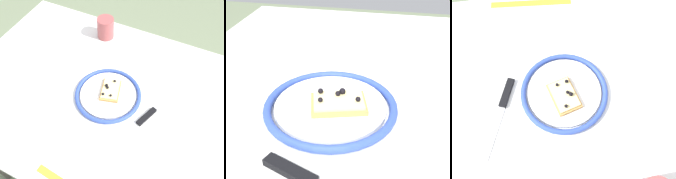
# 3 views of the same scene
# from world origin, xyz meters

# --- Properties ---
(ground_plane) EXTENTS (6.00, 6.00, 0.00)m
(ground_plane) POSITION_xyz_m (0.00, 0.00, 0.00)
(ground_plane) COLOR gray
(dining_table) EXTENTS (1.10, 0.81, 0.76)m
(dining_table) POSITION_xyz_m (0.00, 0.00, 0.67)
(dining_table) COLOR white
(dining_table) RESTS_ON ground_plane
(plate) EXTENTS (0.25, 0.25, 0.02)m
(plate) POSITION_xyz_m (0.04, -0.01, 0.77)
(plate) COLOR white
(plate) RESTS_ON dining_table
(pizza_slice_near) EXTENTS (0.09, 0.12, 0.03)m
(pizza_slice_near) POSITION_xyz_m (0.05, 0.01, 0.78)
(pizza_slice_near) COLOR tan
(pizza_slice_near) RESTS_ON plate
(knife) EXTENTS (0.10, 0.23, 0.01)m
(knife) POSITION_xyz_m (0.22, 0.00, 0.77)
(knife) COLOR silver
(knife) RESTS_ON dining_table
(fork) EXTENTS (0.03, 0.20, 0.00)m
(fork) POSITION_xyz_m (-0.14, -0.01, 0.76)
(fork) COLOR #B9B9B9
(fork) RESTS_ON dining_table
(measuring_tape) EXTENTS (0.28, 0.05, 0.00)m
(measuring_tape) POSITION_xyz_m (0.11, -0.36, 0.76)
(measuring_tape) COLOR yellow
(measuring_tape) RESTS_ON dining_table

